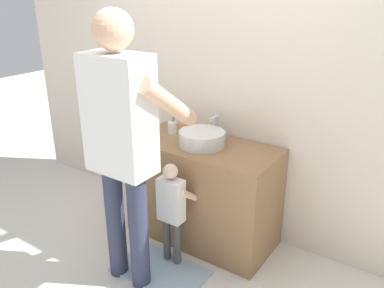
# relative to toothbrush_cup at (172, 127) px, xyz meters

# --- Properties ---
(ground_plane) EXTENTS (14.00, 14.00, 0.00)m
(ground_plane) POSITION_rel_toothbrush_cup_xyz_m (0.34, -0.37, -0.86)
(ground_plane) COLOR silver
(back_wall) EXTENTS (4.40, 0.08, 2.70)m
(back_wall) POSITION_rel_toothbrush_cup_xyz_m (0.34, 0.25, 0.49)
(back_wall) COLOR beige
(back_wall) RESTS_ON ground
(vanity_cabinet) EXTENTS (1.14, 0.54, 0.80)m
(vanity_cabinet) POSITION_rel_toothbrush_cup_xyz_m (0.34, -0.07, -0.45)
(vanity_cabinet) COLOR olive
(vanity_cabinet) RESTS_ON ground
(sink_basin) EXTENTS (0.34, 0.34, 0.11)m
(sink_basin) POSITION_rel_toothbrush_cup_xyz_m (0.34, -0.09, 0.00)
(sink_basin) COLOR silver
(sink_basin) RESTS_ON vanity_cabinet
(faucet) EXTENTS (0.18, 0.14, 0.18)m
(faucet) POSITION_rel_toothbrush_cup_xyz_m (0.34, 0.12, 0.03)
(faucet) COLOR #B7BABF
(faucet) RESTS_ON vanity_cabinet
(toothbrush_cup) EXTENTS (0.07, 0.07, 0.21)m
(toothbrush_cup) POSITION_rel_toothbrush_cup_xyz_m (0.00, 0.00, 0.00)
(toothbrush_cup) COLOR silver
(toothbrush_cup) RESTS_ON vanity_cabinet
(bath_mat) EXTENTS (0.64, 0.40, 0.02)m
(bath_mat) POSITION_rel_toothbrush_cup_xyz_m (0.34, -0.62, -0.85)
(bath_mat) COLOR #99B7CC
(bath_mat) RESTS_ON ground
(child_toddler) EXTENTS (0.24, 0.25, 0.80)m
(child_toddler) POSITION_rel_toothbrush_cup_xyz_m (0.34, -0.47, -0.38)
(child_toddler) COLOR #47474C
(child_toddler) RESTS_ON ground
(adult_parent) EXTENTS (0.56, 0.58, 1.80)m
(adult_parent) POSITION_rel_toothbrush_cup_xyz_m (0.19, -0.76, 0.22)
(adult_parent) COLOR #2D334C
(adult_parent) RESTS_ON ground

